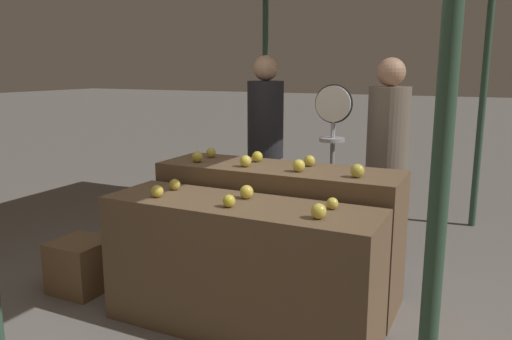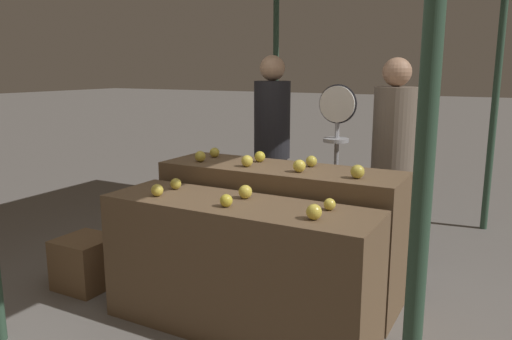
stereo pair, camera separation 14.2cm
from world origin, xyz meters
name	(u,v)px [view 1 (the left image)]	position (x,y,z in m)	size (l,w,h in m)	color
ground_plane	(240,328)	(0.00, 0.00, 0.00)	(60.00, 60.00, 0.00)	slate
display_counter_front	(240,267)	(0.00, 0.00, 0.42)	(1.77, 0.55, 0.85)	brown
display_counter_back	(278,231)	(0.00, 0.60, 0.48)	(1.77, 0.55, 0.97)	brown
apple_front_0	(157,191)	(-0.54, -0.11, 0.89)	(0.08, 0.08, 0.08)	yellow
apple_front_1	(229,201)	(-0.01, -0.11, 0.89)	(0.08, 0.08, 0.08)	gold
apple_front_2	(319,211)	(0.55, -0.10, 0.89)	(0.09, 0.09, 0.09)	yellow
apple_front_3	(175,185)	(-0.55, 0.10, 0.89)	(0.08, 0.08, 0.08)	gold
apple_front_4	(247,192)	(-0.01, 0.11, 0.89)	(0.09, 0.09, 0.09)	yellow
apple_front_5	(332,203)	(0.56, 0.12, 0.88)	(0.07, 0.07, 0.07)	yellow
apple_back_0	(197,157)	(-0.62, 0.50, 1.01)	(0.08, 0.08, 0.08)	gold
apple_back_1	(246,161)	(-0.21, 0.49, 1.01)	(0.08, 0.08, 0.08)	yellow
apple_back_2	(299,166)	(0.20, 0.50, 1.01)	(0.09, 0.09, 0.09)	yellow
apple_back_3	(357,171)	(0.61, 0.49, 1.01)	(0.09, 0.09, 0.09)	gold
apple_back_4	(211,153)	(-0.63, 0.71, 1.01)	(0.08, 0.08, 0.08)	gold
apple_back_5	(257,157)	(-0.22, 0.70, 1.01)	(0.08, 0.08, 0.08)	gold
apple_back_6	(310,161)	(0.20, 0.71, 1.01)	(0.08, 0.08, 0.08)	gold
produce_scale	(332,137)	(0.23, 1.15, 1.13)	(0.30, 0.20, 1.54)	#99999E
person_vendor_at_scale	(387,148)	(0.59, 1.49, 1.02)	(0.40, 0.40, 1.75)	#2D2D38
person_customer_left	(265,135)	(-0.58, 1.64, 1.04)	(0.36, 0.36, 1.78)	#2D2D38
wooden_crate_side	(81,265)	(-1.36, -0.01, 0.20)	(0.39, 0.39, 0.39)	brown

